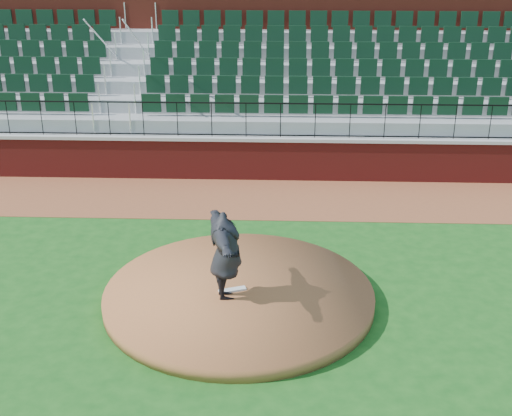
{
  "coord_description": "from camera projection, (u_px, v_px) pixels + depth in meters",
  "views": [
    {
      "loc": [
        0.51,
        -11.8,
        6.78
      ],
      "look_at": [
        0.0,
        1.5,
        1.3
      ],
      "focal_mm": 46.56,
      "sensor_mm": 36.0,
      "label": 1
    }
  ],
  "objects": [
    {
      "name": "seating_stands",
      "position": [
        266.0,
        84.0,
        21.61
      ],
      "size": [
        34.0,
        5.1,
        4.6
      ],
      "primitive_type": null,
      "color": "gray",
      "rests_on": "ground"
    },
    {
      "name": "wall_cap",
      "position": [
        263.0,
        138.0,
        19.49
      ],
      "size": [
        34.0,
        0.45,
        0.1
      ],
      "primitive_type": "cube",
      "color": "#B7B7B7",
      "rests_on": "field_wall"
    },
    {
      "name": "pitcher",
      "position": [
        226.0,
        255.0,
        12.59
      ],
      "size": [
        1.06,
        2.29,
        1.8
      ],
      "primitive_type": "imported",
      "rotation": [
        0.0,
        0.0,
        1.78
      ],
      "color": "black",
      "rests_on": "pitchers_mound"
    },
    {
      "name": "field_wall",
      "position": [
        263.0,
        160.0,
        19.74
      ],
      "size": [
        34.0,
        0.35,
        1.2
      ],
      "primitive_type": "cube",
      "color": "maroon",
      "rests_on": "ground"
    },
    {
      "name": "concourse_wall",
      "position": [
        268.0,
        55.0,
        24.02
      ],
      "size": [
        34.0,
        0.5,
        5.5
      ],
      "primitive_type": "cube",
      "color": "maroon",
      "rests_on": "ground"
    },
    {
      "name": "pitchers_mound",
      "position": [
        239.0,
        295.0,
        13.24
      ],
      "size": [
        5.37,
        5.37,
        0.25
      ],
      "primitive_type": "cylinder",
      "color": "brown",
      "rests_on": "ground"
    },
    {
      "name": "warning_track",
      "position": [
        261.0,
        198.0,
        18.48
      ],
      "size": [
        34.0,
        3.2,
        0.01
      ],
      "primitive_type": "cube",
      "color": "brown",
      "rests_on": "ground"
    },
    {
      "name": "ground",
      "position": [
        253.0,
        295.0,
        13.5
      ],
      "size": [
        90.0,
        90.0,
        0.0
      ],
      "primitive_type": "plane",
      "color": "#174F16",
      "rests_on": "ground"
    },
    {
      "name": "pitching_rubber",
      "position": [
        232.0,
        290.0,
        13.15
      ],
      "size": [
        0.56,
        0.32,
        0.04
      ],
      "primitive_type": "cube",
      "rotation": [
        0.0,
        0.0,
        0.36
      ],
      "color": "silver",
      "rests_on": "pitchers_mound"
    },
    {
      "name": "wall_railing",
      "position": [
        263.0,
        120.0,
        19.28
      ],
      "size": [
        34.0,
        0.05,
        1.0
      ],
      "primitive_type": null,
      "color": "black",
      "rests_on": "wall_cap"
    }
  ]
}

